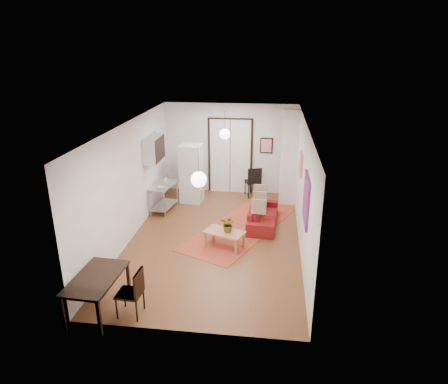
# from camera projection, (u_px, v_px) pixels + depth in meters

# --- Properties ---
(floor) EXTENTS (7.00, 7.00, 0.00)m
(floor) POSITION_uv_depth(u_px,v_px,m) (215.00, 239.00, 10.10)
(floor) COLOR brown
(floor) RESTS_ON ground
(ceiling) EXTENTS (4.20, 7.00, 0.02)m
(ceiling) POSITION_uv_depth(u_px,v_px,m) (214.00, 125.00, 9.09)
(ceiling) COLOR silver
(ceiling) RESTS_ON wall_back
(wall_back) EXTENTS (4.20, 0.02, 2.90)m
(wall_back) POSITION_uv_depth(u_px,v_px,m) (230.00, 149.00, 12.85)
(wall_back) COLOR white
(wall_back) RESTS_ON floor
(wall_front) EXTENTS (4.20, 0.02, 2.90)m
(wall_front) POSITION_uv_depth(u_px,v_px,m) (183.00, 257.00, 6.34)
(wall_front) COLOR white
(wall_front) RESTS_ON floor
(wall_left) EXTENTS (0.02, 7.00, 2.90)m
(wall_left) POSITION_uv_depth(u_px,v_px,m) (130.00, 181.00, 9.84)
(wall_left) COLOR white
(wall_left) RESTS_ON floor
(wall_right) EXTENTS (0.02, 7.00, 2.90)m
(wall_right) POSITION_uv_depth(u_px,v_px,m) (303.00, 188.00, 9.35)
(wall_right) COLOR white
(wall_right) RESTS_ON floor
(double_doors) EXTENTS (1.44, 0.06, 2.50)m
(double_doors) POSITION_uv_depth(u_px,v_px,m) (230.00, 157.00, 12.89)
(double_doors) COLOR white
(double_doors) RESTS_ON wall_back
(stub_partition) EXTENTS (0.50, 0.10, 2.90)m
(stub_partition) POSITION_uv_depth(u_px,v_px,m) (289.00, 159.00, 11.75)
(stub_partition) COLOR white
(stub_partition) RESTS_ON floor
(wall_cabinet) EXTENTS (0.35, 1.00, 0.70)m
(wall_cabinet) POSITION_uv_depth(u_px,v_px,m) (154.00, 149.00, 11.05)
(wall_cabinet) COLOR silver
(wall_cabinet) RESTS_ON wall_left
(painting_popart) EXTENTS (0.05, 1.00, 1.00)m
(painting_popart) POSITION_uv_depth(u_px,v_px,m) (306.00, 200.00, 8.12)
(painting_popart) COLOR red
(painting_popart) RESTS_ON wall_right
(painting_abstract) EXTENTS (0.05, 0.50, 0.60)m
(painting_abstract) POSITION_uv_depth(u_px,v_px,m) (301.00, 164.00, 9.97)
(painting_abstract) COLOR beige
(painting_abstract) RESTS_ON wall_right
(poster_back) EXTENTS (0.40, 0.03, 0.50)m
(poster_back) POSITION_uv_depth(u_px,v_px,m) (266.00, 146.00, 12.63)
(poster_back) COLOR red
(poster_back) RESTS_ON wall_back
(print_left) EXTENTS (0.03, 0.44, 0.54)m
(print_left) POSITION_uv_depth(u_px,v_px,m) (154.00, 143.00, 11.52)
(print_left) COLOR #A66745
(print_left) RESTS_ON wall_left
(pendant_back) EXTENTS (0.30, 0.30, 0.80)m
(pendant_back) POSITION_uv_depth(u_px,v_px,m) (225.00, 134.00, 11.17)
(pendant_back) COLOR silver
(pendant_back) RESTS_ON ceiling
(pendant_front) EXTENTS (0.30, 0.30, 0.80)m
(pendant_front) POSITION_uv_depth(u_px,v_px,m) (199.00, 179.00, 7.45)
(pendant_front) COLOR silver
(pendant_front) RESTS_ON ceiling
(kilim_rug) EXTENTS (3.10, 4.34, 0.01)m
(kilim_rug) POSITION_uv_depth(u_px,v_px,m) (242.00, 227.00, 10.75)
(kilim_rug) COLOR #C04630
(kilim_rug) RESTS_ON floor
(sofa) EXTENTS (1.87, 0.82, 0.54)m
(sofa) POSITION_uv_depth(u_px,v_px,m) (263.00, 215.00, 10.81)
(sofa) COLOR maroon
(sofa) RESTS_ON floor
(coffee_table) EXTENTS (1.06, 0.81, 0.41)m
(coffee_table) POSITION_uv_depth(u_px,v_px,m) (224.00, 234.00, 9.56)
(coffee_table) COLOR #AC7E51
(coffee_table) RESTS_ON floor
(potted_plant) EXTENTS (0.45, 0.42, 0.40)m
(potted_plant) POSITION_uv_depth(u_px,v_px,m) (229.00, 224.00, 9.45)
(potted_plant) COLOR #2F602B
(potted_plant) RESTS_ON coffee_table
(kitchen_counter) EXTENTS (0.67, 1.12, 0.81)m
(kitchen_counter) POSITION_uv_depth(u_px,v_px,m) (164.00, 194.00, 11.65)
(kitchen_counter) COLOR #B8BABD
(kitchen_counter) RESTS_ON floor
(bowl) EXTENTS (0.22, 0.22, 0.05)m
(bowl) POSITION_uv_depth(u_px,v_px,m) (160.00, 187.00, 11.25)
(bowl) COLOR white
(bowl) RESTS_ON kitchen_counter
(soap_bottle) EXTENTS (0.09, 0.09, 0.17)m
(soap_bottle) POSITION_uv_depth(u_px,v_px,m) (165.00, 179.00, 11.74)
(soap_bottle) COLOR teal
(soap_bottle) RESTS_ON kitchen_counter
(fridge) EXTENTS (0.68, 0.68, 1.80)m
(fridge) POSITION_uv_depth(u_px,v_px,m) (192.00, 174.00, 12.20)
(fridge) COLOR silver
(fridge) RESTS_ON floor
(dining_table) EXTENTS (0.82, 1.36, 0.73)m
(dining_table) POSITION_uv_depth(u_px,v_px,m) (96.00, 281.00, 7.14)
(dining_table) COLOR black
(dining_table) RESTS_ON floor
(dining_chair_near) EXTENTS (0.45, 0.62, 0.91)m
(dining_chair_near) POSITION_uv_depth(u_px,v_px,m) (131.00, 286.00, 7.20)
(dining_chair_near) COLOR #382211
(dining_chair_near) RESTS_ON floor
(dining_chair_far) EXTENTS (0.45, 0.62, 0.91)m
(dining_chair_far) POSITION_uv_depth(u_px,v_px,m) (131.00, 286.00, 7.20)
(dining_chair_far) COLOR #382211
(dining_chair_far) RESTS_ON floor
(black_side_chair) EXTENTS (0.58, 0.59, 0.98)m
(black_side_chair) POSITION_uv_depth(u_px,v_px,m) (253.00, 178.00, 12.83)
(black_side_chair) COLOR black
(black_side_chair) RESTS_ON floor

